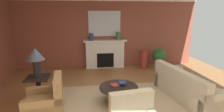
{
  "coord_description": "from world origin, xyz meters",
  "views": [
    {
      "loc": [
        -0.72,
        -3.99,
        2.28
      ],
      "look_at": [
        -0.01,
        1.18,
        1.0
      ],
      "focal_mm": 28.16,
      "sensor_mm": 36.0,
      "label": 1
    }
  ],
  "objects_px": {
    "side_table": "(39,88)",
    "vase_mantel_right": "(118,36)",
    "vase_tall_corner": "(144,60)",
    "vase_mantel_left": "(92,37)",
    "potted_plant": "(159,57)",
    "fireplace": "(105,55)",
    "armchair_near_window": "(46,104)",
    "coffee_table": "(119,91)",
    "table_lamp": "(36,57)",
    "sofa": "(187,88)",
    "mantel_mirror": "(104,24)"
  },
  "relations": [
    {
      "from": "armchair_near_window",
      "to": "vase_mantel_left",
      "type": "relative_size",
      "value": 3.29
    },
    {
      "from": "armchair_near_window",
      "to": "table_lamp",
      "type": "height_order",
      "value": "table_lamp"
    },
    {
      "from": "armchair_near_window",
      "to": "vase_mantel_left",
      "type": "xyz_separation_m",
      "value": [
        1.11,
        3.45,
        1.03
      ]
    },
    {
      "from": "side_table",
      "to": "coffee_table",
      "type": "bearing_deg",
      "value": -8.71
    },
    {
      "from": "mantel_mirror",
      "to": "sofa",
      "type": "distance_m",
      "value": 4.06
    },
    {
      "from": "vase_mantel_left",
      "to": "potted_plant",
      "type": "xyz_separation_m",
      "value": [
        2.77,
        -0.39,
        -0.84
      ]
    },
    {
      "from": "sofa",
      "to": "table_lamp",
      "type": "distance_m",
      "value": 4.05
    },
    {
      "from": "armchair_near_window",
      "to": "coffee_table",
      "type": "bearing_deg",
      "value": 13.54
    },
    {
      "from": "side_table",
      "to": "table_lamp",
      "type": "height_order",
      "value": "table_lamp"
    },
    {
      "from": "coffee_table",
      "to": "vase_mantel_left",
      "type": "bearing_deg",
      "value": 101.12
    },
    {
      "from": "armchair_near_window",
      "to": "coffee_table",
      "type": "height_order",
      "value": "armchair_near_window"
    },
    {
      "from": "side_table",
      "to": "potted_plant",
      "type": "xyz_separation_m",
      "value": [
        4.21,
        2.34,
        0.09
      ]
    },
    {
      "from": "fireplace",
      "to": "mantel_mirror",
      "type": "distance_m",
      "value": 1.3
    },
    {
      "from": "side_table",
      "to": "vase_tall_corner",
      "type": "xyz_separation_m",
      "value": [
        3.61,
        2.48,
        -0.03
      ]
    },
    {
      "from": "sofa",
      "to": "vase_mantel_right",
      "type": "xyz_separation_m",
      "value": [
        -1.39,
        3.05,
        1.06
      ]
    },
    {
      "from": "side_table",
      "to": "vase_mantel_right",
      "type": "xyz_separation_m",
      "value": [
        2.54,
        2.73,
        0.96
      ]
    },
    {
      "from": "vase_mantel_right",
      "to": "vase_mantel_left",
      "type": "bearing_deg",
      "value": 180.0
    },
    {
      "from": "sofa",
      "to": "armchair_near_window",
      "type": "xyz_separation_m",
      "value": [
        -3.59,
        -0.4,
        0.01
      ]
    },
    {
      "from": "vase_mantel_left",
      "to": "potted_plant",
      "type": "bearing_deg",
      "value": -7.94
    },
    {
      "from": "sofa",
      "to": "mantel_mirror",
      "type": "bearing_deg",
      "value": 121.04
    },
    {
      "from": "coffee_table",
      "to": "vase_mantel_left",
      "type": "relative_size",
      "value": 3.46
    },
    {
      "from": "sofa",
      "to": "table_lamp",
      "type": "xyz_separation_m",
      "value": [
        -3.93,
        0.32,
        0.93
      ]
    },
    {
      "from": "side_table",
      "to": "vase_mantel_right",
      "type": "distance_m",
      "value": 3.85
    },
    {
      "from": "potted_plant",
      "to": "sofa",
      "type": "bearing_deg",
      "value": -96.02
    },
    {
      "from": "vase_mantel_right",
      "to": "potted_plant",
      "type": "distance_m",
      "value": 1.92
    },
    {
      "from": "vase_tall_corner",
      "to": "vase_mantel_right",
      "type": "relative_size",
      "value": 2.23
    },
    {
      "from": "sofa",
      "to": "side_table",
      "type": "distance_m",
      "value": 3.94
    },
    {
      "from": "vase_tall_corner",
      "to": "vase_mantel_left",
      "type": "height_order",
      "value": "vase_mantel_left"
    },
    {
      "from": "side_table",
      "to": "vase_tall_corner",
      "type": "bearing_deg",
      "value": 34.46
    },
    {
      "from": "armchair_near_window",
      "to": "coffee_table",
      "type": "relative_size",
      "value": 0.95
    },
    {
      "from": "armchair_near_window",
      "to": "vase_mantel_left",
      "type": "distance_m",
      "value": 3.77
    },
    {
      "from": "coffee_table",
      "to": "vase_mantel_right",
      "type": "distance_m",
      "value": 3.24
    },
    {
      "from": "vase_mantel_right",
      "to": "fireplace",
      "type": "bearing_deg",
      "value": 174.86
    },
    {
      "from": "coffee_table",
      "to": "vase_mantel_right",
      "type": "relative_size",
      "value": 3.03
    },
    {
      "from": "table_lamp",
      "to": "fireplace",
      "type": "bearing_deg",
      "value": 54.32
    },
    {
      "from": "mantel_mirror",
      "to": "vase_tall_corner",
      "type": "height_order",
      "value": "mantel_mirror"
    },
    {
      "from": "side_table",
      "to": "vase_mantel_left",
      "type": "distance_m",
      "value": 3.22
    },
    {
      "from": "coffee_table",
      "to": "armchair_near_window",
      "type": "bearing_deg",
      "value": -166.46
    },
    {
      "from": "fireplace",
      "to": "vase_mantel_right",
      "type": "distance_m",
      "value": 0.97
    },
    {
      "from": "mantel_mirror",
      "to": "armchair_near_window",
      "type": "relative_size",
      "value": 1.39
    },
    {
      "from": "vase_mantel_left",
      "to": "vase_mantel_right",
      "type": "distance_m",
      "value": 1.1
    },
    {
      "from": "vase_tall_corner",
      "to": "mantel_mirror",
      "type": "bearing_deg",
      "value": 165.43
    },
    {
      "from": "sofa",
      "to": "armchair_near_window",
      "type": "height_order",
      "value": "armchair_near_window"
    },
    {
      "from": "potted_plant",
      "to": "armchair_near_window",
      "type": "bearing_deg",
      "value": -141.65
    },
    {
      "from": "table_lamp",
      "to": "vase_mantel_left",
      "type": "distance_m",
      "value": 3.09
    },
    {
      "from": "armchair_near_window",
      "to": "side_table",
      "type": "relative_size",
      "value": 1.36
    },
    {
      "from": "mantel_mirror",
      "to": "vase_mantel_right",
      "type": "distance_m",
      "value": 0.76
    },
    {
      "from": "fireplace",
      "to": "vase_mantel_left",
      "type": "relative_size",
      "value": 6.23
    },
    {
      "from": "fireplace",
      "to": "potted_plant",
      "type": "distance_m",
      "value": 2.26
    },
    {
      "from": "fireplace",
      "to": "potted_plant",
      "type": "relative_size",
      "value": 2.16
    }
  ]
}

